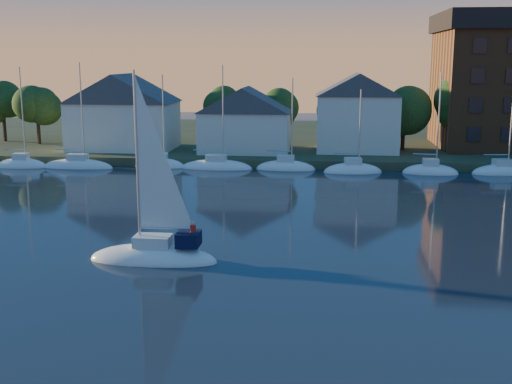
# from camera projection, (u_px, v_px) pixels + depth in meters

# --- Properties ---
(ground) EXTENTS (260.00, 260.00, 0.00)m
(ground) POSITION_uv_depth(u_px,v_px,m) (225.00, 379.00, 25.31)
(ground) COLOR black
(ground) RESTS_ON ground
(shoreline_land) EXTENTS (160.00, 50.00, 2.00)m
(shoreline_land) POSITION_uv_depth(u_px,v_px,m) (298.00, 142.00, 98.37)
(shoreline_land) COLOR #2E3A21
(shoreline_land) RESTS_ON ground
(wooden_dock) EXTENTS (120.00, 3.00, 1.00)m
(wooden_dock) POSITION_uv_depth(u_px,v_px,m) (291.00, 166.00, 75.97)
(wooden_dock) COLOR brown
(wooden_dock) RESTS_ON ground
(clubhouse_west) EXTENTS (13.65, 9.45, 9.64)m
(clubhouse_west) POSITION_uv_depth(u_px,v_px,m) (123.00, 111.00, 82.83)
(clubhouse_west) COLOR white
(clubhouse_west) RESTS_ON shoreline_land
(clubhouse_centre) EXTENTS (11.55, 8.40, 8.08)m
(clubhouse_centre) POSITION_uv_depth(u_px,v_px,m) (245.00, 119.00, 80.40)
(clubhouse_centre) COLOR white
(clubhouse_centre) RESTS_ON shoreline_land
(clubhouse_east) EXTENTS (10.50, 8.40, 9.80)m
(clubhouse_east) POSITION_uv_depth(u_px,v_px,m) (357.00, 111.00, 80.77)
(clubhouse_east) COLOR white
(clubhouse_east) RESTS_ON shoreline_land
(tree_line) EXTENTS (93.40, 5.40, 8.90)m
(tree_line) POSITION_uv_depth(u_px,v_px,m) (310.00, 100.00, 85.03)
(tree_line) COLOR #352518
(tree_line) RESTS_ON shoreline_land
(moored_fleet) EXTENTS (79.50, 2.40, 12.05)m
(moored_fleet) POSITION_uv_depth(u_px,v_px,m) (254.00, 169.00, 73.43)
(moored_fleet) COLOR white
(moored_fleet) RESTS_ON ground
(hero_sailboat) EXTENTS (8.17, 2.71, 12.91)m
(hero_sailboat) POSITION_uv_depth(u_px,v_px,m) (155.00, 253.00, 40.10)
(hero_sailboat) COLOR white
(hero_sailboat) RESTS_ON ground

